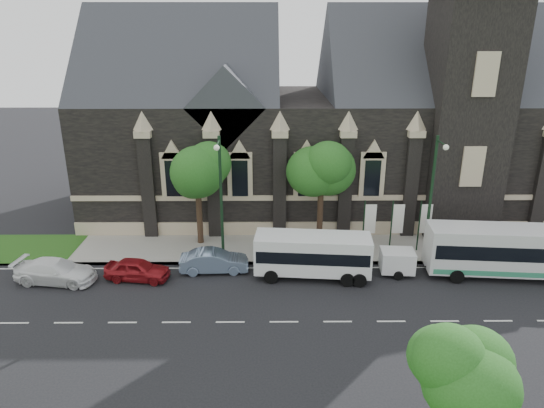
{
  "coord_description": "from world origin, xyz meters",
  "views": [
    {
      "loc": [
        -0.84,
        -23.1,
        15.32
      ],
      "look_at": [
        -0.62,
        6.0,
        4.84
      ],
      "focal_mm": 31.91,
      "sensor_mm": 36.0,
      "label": 1
    }
  ],
  "objects_px": {
    "shuttle_bus": "(313,253)",
    "street_lamp_near": "(432,194)",
    "banner_flag_left": "(368,222)",
    "car_far_white": "(56,271)",
    "tour_coach": "(519,251)",
    "box_trailer": "(397,261)",
    "banner_flag_center": "(396,222)",
    "tree_walk_right": "(324,169)",
    "tree_park_east": "(472,360)",
    "car_far_red": "(137,269)",
    "banner_flag_right": "(423,222)",
    "sedan": "(214,261)",
    "tree_walk_left": "(200,171)",
    "street_lamp_mid": "(221,195)"
  },
  "relations": [
    {
      "from": "shuttle_bus",
      "to": "street_lamp_near",
      "type": "bearing_deg",
      "value": 17.6
    },
    {
      "from": "banner_flag_left",
      "to": "car_far_white",
      "type": "relative_size",
      "value": 0.77
    },
    {
      "from": "tour_coach",
      "to": "box_trailer",
      "type": "relative_size",
      "value": 3.69
    },
    {
      "from": "banner_flag_left",
      "to": "banner_flag_center",
      "type": "bearing_deg",
      "value": 0.0
    },
    {
      "from": "box_trailer",
      "to": "tree_walk_right",
      "type": "bearing_deg",
      "value": 135.47
    },
    {
      "from": "tree_park_east",
      "to": "shuttle_bus",
      "type": "xyz_separation_m",
      "value": [
        -4.14,
        14.66,
        -2.95
      ]
    },
    {
      "from": "box_trailer",
      "to": "car_far_white",
      "type": "relative_size",
      "value": 0.62
    },
    {
      "from": "tree_park_east",
      "to": "street_lamp_near",
      "type": "bearing_deg",
      "value": 76.89
    },
    {
      "from": "shuttle_bus",
      "to": "tree_park_east",
      "type": "bearing_deg",
      "value": -69.09
    },
    {
      "from": "tree_park_east",
      "to": "box_trailer",
      "type": "xyz_separation_m",
      "value": [
        1.49,
        14.93,
        -3.66
      ]
    },
    {
      "from": "banner_flag_center",
      "to": "box_trailer",
      "type": "distance_m",
      "value": 3.73
    },
    {
      "from": "tour_coach",
      "to": "car_far_red",
      "type": "height_order",
      "value": "tour_coach"
    },
    {
      "from": "street_lamp_near",
      "to": "banner_flag_right",
      "type": "height_order",
      "value": "street_lamp_near"
    },
    {
      "from": "banner_flag_right",
      "to": "sedan",
      "type": "relative_size",
      "value": 0.88
    },
    {
      "from": "tree_park_east",
      "to": "shuttle_bus",
      "type": "bearing_deg",
      "value": 105.76
    },
    {
      "from": "tree_walk_left",
      "to": "banner_flag_left",
      "type": "height_order",
      "value": "tree_walk_left"
    },
    {
      "from": "tree_park_east",
      "to": "street_lamp_mid",
      "type": "height_order",
      "value": "street_lamp_mid"
    },
    {
      "from": "tree_park_east",
      "to": "car_far_red",
      "type": "relative_size",
      "value": 1.51
    },
    {
      "from": "tree_walk_right",
      "to": "tour_coach",
      "type": "relative_size",
      "value": 0.66
    },
    {
      "from": "tree_walk_right",
      "to": "tour_coach",
      "type": "distance_m",
      "value": 13.98
    },
    {
      "from": "banner_flag_left",
      "to": "shuttle_bus",
      "type": "relative_size",
      "value": 0.52
    },
    {
      "from": "sedan",
      "to": "street_lamp_near",
      "type": "bearing_deg",
      "value": -88.76
    },
    {
      "from": "tree_park_east",
      "to": "tree_walk_right",
      "type": "bearing_deg",
      "value": 98.42
    },
    {
      "from": "tree_park_east",
      "to": "street_lamp_mid",
      "type": "relative_size",
      "value": 0.7
    },
    {
      "from": "tour_coach",
      "to": "sedan",
      "type": "xyz_separation_m",
      "value": [
        -19.92,
        0.89,
        -1.1
      ]
    },
    {
      "from": "banner_flag_left",
      "to": "box_trailer",
      "type": "xyz_separation_m",
      "value": [
        1.38,
        -3.39,
        -1.43
      ]
    },
    {
      "from": "tree_park_east",
      "to": "tree_walk_left",
      "type": "relative_size",
      "value": 0.82
    },
    {
      "from": "banner_flag_right",
      "to": "car_far_white",
      "type": "bearing_deg",
      "value": -170.2
    },
    {
      "from": "street_lamp_mid",
      "to": "sedan",
      "type": "xyz_separation_m",
      "value": [
        -0.5,
        -1.02,
        -4.36
      ]
    },
    {
      "from": "tree_walk_left",
      "to": "tour_coach",
      "type": "bearing_deg",
      "value": -14.58
    },
    {
      "from": "banner_flag_center",
      "to": "banner_flag_left",
      "type": "bearing_deg",
      "value": 180.0
    },
    {
      "from": "street_lamp_mid",
      "to": "car_far_white",
      "type": "relative_size",
      "value": 1.74
    },
    {
      "from": "tree_walk_left",
      "to": "banner_flag_right",
      "type": "bearing_deg",
      "value": -6.04
    },
    {
      "from": "street_lamp_mid",
      "to": "banner_flag_left",
      "type": "relative_size",
      "value": 2.25
    },
    {
      "from": "tree_walk_left",
      "to": "box_trailer",
      "type": "height_order",
      "value": "tree_walk_left"
    },
    {
      "from": "banner_flag_left",
      "to": "sedan",
      "type": "relative_size",
      "value": 0.88
    },
    {
      "from": "banner_flag_center",
      "to": "car_far_red",
      "type": "distance_m",
      "value": 18.18
    },
    {
      "from": "tree_walk_left",
      "to": "banner_flag_center",
      "type": "relative_size",
      "value": 1.91
    },
    {
      "from": "sedan",
      "to": "tree_walk_left",
      "type": "bearing_deg",
      "value": 12.85
    },
    {
      "from": "street_lamp_mid",
      "to": "sedan",
      "type": "relative_size",
      "value": 1.97
    },
    {
      "from": "tree_walk_right",
      "to": "sedan",
      "type": "relative_size",
      "value": 1.71
    },
    {
      "from": "banner_flag_center",
      "to": "car_far_white",
      "type": "height_order",
      "value": "banner_flag_center"
    },
    {
      "from": "tree_park_east",
      "to": "sedan",
      "type": "height_order",
      "value": "tree_park_east"
    },
    {
      "from": "banner_flag_left",
      "to": "tour_coach",
      "type": "height_order",
      "value": "banner_flag_left"
    },
    {
      "from": "tree_walk_left",
      "to": "car_far_red",
      "type": "xyz_separation_m",
      "value": [
        -3.57,
        -5.72,
        -5.02
      ]
    },
    {
      "from": "street_lamp_mid",
      "to": "banner_flag_center",
      "type": "relative_size",
      "value": 2.25
    },
    {
      "from": "tree_park_east",
      "to": "banner_flag_left",
      "type": "xyz_separation_m",
      "value": [
        0.11,
        18.32,
        -2.24
      ]
    },
    {
      "from": "tree_walk_left",
      "to": "car_far_white",
      "type": "bearing_deg",
      "value": -145.58
    },
    {
      "from": "street_lamp_near",
      "to": "car_far_red",
      "type": "height_order",
      "value": "street_lamp_near"
    },
    {
      "from": "banner_flag_right",
      "to": "car_far_red",
      "type": "distance_m",
      "value": 20.13
    }
  ]
}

